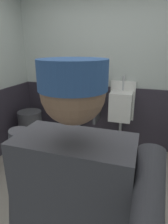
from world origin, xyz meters
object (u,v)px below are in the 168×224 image
Objects in this scene: urinal_left at (77,101)px; person at (75,220)px; urinal_middle at (121,105)px; trash_bin at (31,129)px.

person reaches higher than urinal_left.
person reaches higher than urinal_middle.
urinal_left is 1.92× the size of trash_bin.
person is (0.12, -2.42, 0.20)m from urinal_middle.
trash_bin is (-0.71, -0.39, -0.45)m from urinal_left.
person is (0.87, -2.42, 0.20)m from urinal_left.
urinal_middle is at bearing 92.77° from person.
urinal_middle is 1.92× the size of trash_bin.
urinal_left is 1.00× the size of urinal_middle.
person is 2.54× the size of trash_bin.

